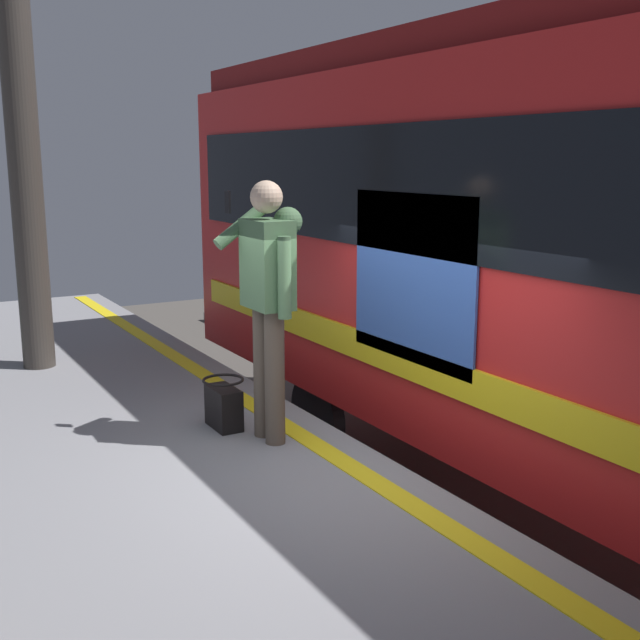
# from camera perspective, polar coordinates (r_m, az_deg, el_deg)

# --- Properties ---
(ground_plane) EXTENTS (23.50, 23.50, 0.00)m
(ground_plane) POSITION_cam_1_polar(r_m,az_deg,el_deg) (5.81, 4.45, -19.58)
(ground_plane) COLOR #4C4742
(safety_line) EXTENTS (14.42, 0.16, 0.01)m
(safety_line) POSITION_cam_1_polar(r_m,az_deg,el_deg) (5.18, 1.86, -10.40)
(safety_line) COLOR yellow
(safety_line) RESTS_ON platform
(track_rail_near) EXTENTS (19.13, 0.08, 0.16)m
(track_rail_near) POSITION_cam_1_polar(r_m,az_deg,el_deg) (6.39, 13.06, -15.93)
(track_rail_near) COLOR slate
(track_rail_near) RESTS_ON ground
(track_rail_far) EXTENTS (19.13, 0.08, 0.16)m
(track_rail_far) POSITION_cam_1_polar(r_m,az_deg,el_deg) (7.37, 21.45, -12.60)
(track_rail_far) COLOR slate
(track_rail_far) RESTS_ON ground
(passenger) EXTENTS (0.57, 0.55, 1.81)m
(passenger) POSITION_cam_1_polar(r_m,az_deg,el_deg) (5.34, -3.76, 2.26)
(passenger) COLOR brown
(passenger) RESTS_ON platform
(handbag) EXTENTS (0.34, 0.31, 0.38)m
(handbag) POSITION_cam_1_polar(r_m,az_deg,el_deg) (5.82, -7.05, -6.19)
(handbag) COLOR black
(handbag) RESTS_ON platform
(station_column) EXTENTS (0.30, 0.30, 4.01)m
(station_column) POSITION_cam_1_polar(r_m,az_deg,el_deg) (7.72, -20.84, 11.36)
(station_column) COLOR #38332D
(station_column) RESTS_ON platform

